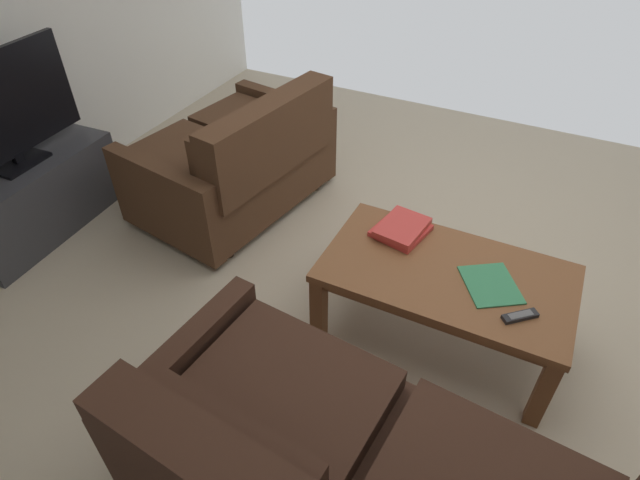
% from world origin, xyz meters
% --- Properties ---
extents(ground_plane, '(5.70, 4.84, 0.01)m').
position_xyz_m(ground_plane, '(0.00, 0.00, -0.00)').
color(ground_plane, '#B7A88E').
extents(loveseat_near, '(1.06, 1.40, 0.85)m').
position_xyz_m(loveseat_near, '(1.45, -0.27, 0.36)').
color(loveseat_near, black).
rests_on(loveseat_near, ground).
extents(coffee_table, '(1.17, 0.66, 0.47)m').
position_xyz_m(coffee_table, '(-0.11, 0.29, 0.41)').
color(coffee_table, brown).
rests_on(coffee_table, ground).
extents(tv_stand, '(0.51, 1.11, 0.49)m').
position_xyz_m(tv_stand, '(2.49, 0.53, 0.25)').
color(tv_stand, '#38383D').
rests_on(tv_stand, ground).
extents(book_stack, '(0.29, 0.31, 0.06)m').
position_xyz_m(book_stack, '(0.18, 0.12, 0.50)').
color(book_stack, '#C63833').
rests_on(book_stack, coffee_table).
extents(tv_remote, '(0.15, 0.14, 0.02)m').
position_xyz_m(tv_remote, '(-0.47, 0.44, 0.49)').
color(tv_remote, black).
rests_on(tv_remote, coffee_table).
extents(loose_magazine, '(0.34, 0.35, 0.01)m').
position_xyz_m(loose_magazine, '(-0.32, 0.30, 0.48)').
color(loose_magazine, '#337F51').
rests_on(loose_magazine, coffee_table).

